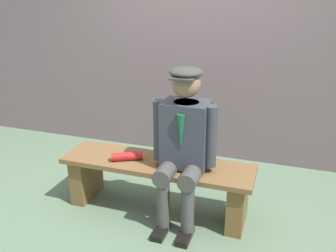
% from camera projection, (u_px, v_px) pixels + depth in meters
% --- Properties ---
extents(ground_plane, '(30.00, 30.00, 0.00)m').
position_uv_depth(ground_plane, '(157.00, 209.00, 3.39)').
color(ground_plane, '#597357').
extents(bench, '(1.71, 0.46, 0.49)m').
position_uv_depth(bench, '(157.00, 178.00, 3.28)').
color(bench, brown).
rests_on(bench, ground).
extents(seated_man, '(0.55, 0.60, 1.35)m').
position_uv_depth(seated_man, '(184.00, 140.00, 2.99)').
color(seated_man, '#35383F').
rests_on(seated_man, ground).
extents(rolled_magazine, '(0.28, 0.19, 0.07)m').
position_uv_depth(rolled_magazine, '(127.00, 156.00, 3.24)').
color(rolled_magazine, '#B21E1E').
rests_on(rolled_magazine, bench).
extents(stadium_wall, '(12.00, 0.24, 2.35)m').
position_uv_depth(stadium_wall, '(199.00, 57.00, 4.26)').
color(stadium_wall, '#725E61').
rests_on(stadium_wall, ground).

